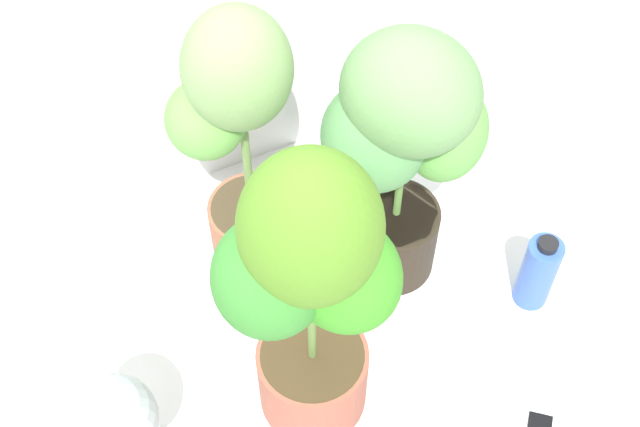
# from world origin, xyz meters

# --- Properties ---
(ground_plane) EXTENTS (8.00, 8.00, 0.00)m
(ground_plane) POSITION_xyz_m (0.00, 0.00, 0.00)
(ground_plane) COLOR silver
(ground_plane) RESTS_ON ground
(potted_plant_back_center) EXTENTS (0.37, 0.33, 0.82)m
(potted_plant_back_center) POSITION_xyz_m (-0.00, 0.56, 0.47)
(potted_plant_back_center) COLOR brown
(potted_plant_back_center) RESTS_ON ground
(potted_plant_center) EXTENTS (0.43, 0.35, 0.88)m
(potted_plant_center) POSITION_xyz_m (-0.04, 0.10, 0.51)
(potted_plant_center) COLOR #984F3E
(potted_plant_center) RESTS_ON ground
(potted_plant_back_right) EXTENTS (0.46, 0.41, 0.78)m
(potted_plant_back_right) POSITION_xyz_m (0.32, 0.36, 0.49)
(potted_plant_back_right) COLOR black
(potted_plant_back_right) RESTS_ON ground
(floor_fan) EXTENTS (0.27, 0.27, 0.38)m
(floor_fan) POSITION_xyz_m (-0.48, 0.11, 0.26)
(floor_fan) COLOR #262227
(floor_fan) RESTS_ON ground
(nutrient_bottle) EXTENTS (0.09, 0.09, 0.25)m
(nutrient_bottle) POSITION_xyz_m (0.59, 0.11, 0.12)
(nutrient_bottle) COLOR blue
(nutrient_bottle) RESTS_ON ground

